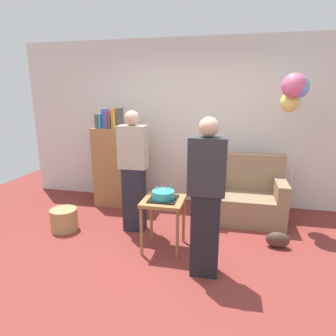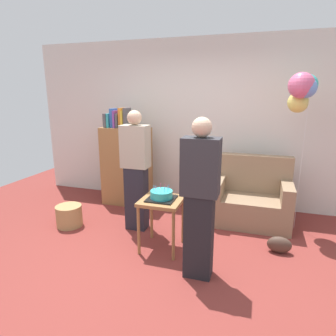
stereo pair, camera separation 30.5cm
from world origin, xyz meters
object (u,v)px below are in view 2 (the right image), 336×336
at_px(bookshelf, 126,164).
at_px(birthday_cake, 161,195).
at_px(person_blowing_candles, 136,171).
at_px(couch, 251,199).
at_px(handbag, 279,245).
at_px(side_table, 162,207).
at_px(person_holding_cake, 200,199).
at_px(balloon_bunch, 303,90).
at_px(wicker_basket, 69,216).

bearing_deg(bookshelf, birthday_cake, -49.81).
relative_size(bookshelf, person_blowing_candles, 0.99).
distance_m(couch, handbag, 0.91).
bearing_deg(side_table, bookshelf, 130.19).
bearing_deg(person_holding_cake, balloon_bunch, -129.94).
relative_size(side_table, handbag, 2.26).
xyz_separation_m(person_blowing_candles, handbag, (1.87, -0.10, -0.73)).
height_order(person_holding_cake, balloon_bunch, balloon_bunch).
height_order(person_blowing_candles, person_holding_cake, same).
bearing_deg(handbag, wicker_basket, -177.20).
height_order(side_table, handbag, side_table).
height_order(birthday_cake, wicker_basket, birthday_cake).
bearing_deg(couch, balloon_bunch, -7.92).
bearing_deg(side_table, handbag, 13.44).
bearing_deg(person_blowing_candles, side_table, -45.63).
bearing_deg(balloon_bunch, person_blowing_candles, -162.68).
bearing_deg(balloon_bunch, person_holding_cake, -124.02).
xyz_separation_m(person_holding_cake, wicker_basket, (-1.99, 0.58, -0.68)).
bearing_deg(wicker_basket, person_blowing_candles, 13.87).
height_order(bookshelf, person_blowing_candles, person_blowing_candles).
relative_size(wicker_basket, balloon_bunch, 0.17).
xyz_separation_m(couch, handbag, (0.37, -0.80, -0.24)).
bearing_deg(wicker_basket, couch, 20.97).
xyz_separation_m(couch, birthday_cake, (-0.99, -1.12, 0.34)).
relative_size(wicker_basket, handbag, 1.29).
relative_size(bookshelf, handbag, 5.77).
bearing_deg(couch, wicker_basket, -159.03).
xyz_separation_m(birthday_cake, person_blowing_candles, (-0.51, 0.42, 0.15)).
relative_size(handbag, balloon_bunch, 0.13).
distance_m(couch, person_blowing_candles, 1.72).
bearing_deg(wicker_basket, handbag, 2.80).
bearing_deg(person_holding_cake, side_table, -42.50).
bearing_deg(person_holding_cake, handbag, -144.87).
bearing_deg(handbag, couch, 115.14).
xyz_separation_m(couch, side_table, (-0.99, -1.12, 0.19)).
bearing_deg(bookshelf, person_holding_cake, -46.00).
height_order(wicker_basket, balloon_bunch, balloon_bunch).
bearing_deg(side_table, wicker_basket, 172.67).
distance_m(person_holding_cake, wicker_basket, 2.18).
bearing_deg(side_table, birthday_cake, 108.06).
bearing_deg(bookshelf, handbag, -20.93).
bearing_deg(side_table, person_holding_cake, -36.58).
bearing_deg(wicker_basket, balloon_bunch, 16.23).
height_order(couch, side_table, couch).
height_order(person_blowing_candles, balloon_bunch, balloon_bunch).
distance_m(birthday_cake, person_blowing_candles, 0.68).
xyz_separation_m(wicker_basket, handbag, (2.82, 0.14, -0.05)).
xyz_separation_m(couch, wicker_basket, (-2.44, -0.94, -0.19)).
bearing_deg(person_blowing_candles, wicker_basket, -172.05).
bearing_deg(handbag, side_table, -166.56).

